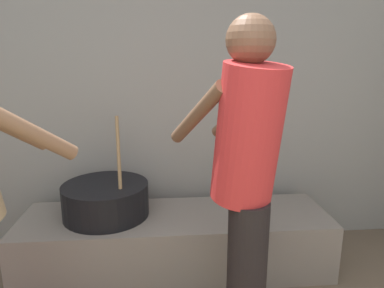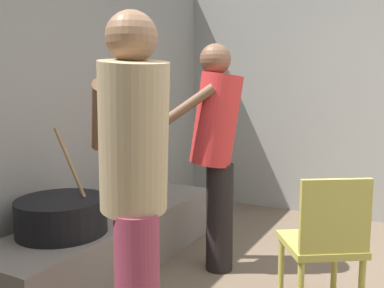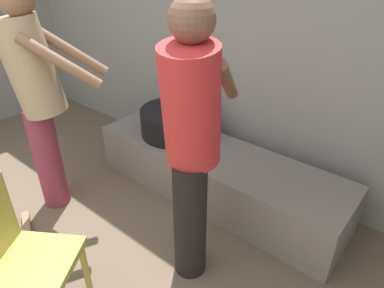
% 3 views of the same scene
% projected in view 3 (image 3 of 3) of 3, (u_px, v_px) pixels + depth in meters
% --- Properties ---
extents(block_enclosure_rear, '(5.35, 0.20, 2.47)m').
position_uv_depth(block_enclosure_rear, '(219.00, 28.00, 2.88)').
color(block_enclosure_rear, gray).
rests_on(block_enclosure_rear, ground_plane).
extents(hearth_ledge, '(2.13, 0.60, 0.41)m').
position_uv_depth(hearth_ledge, '(216.00, 174.00, 2.83)').
color(hearth_ledge, slate).
rests_on(hearth_ledge, ground_plane).
extents(cooking_pot_main, '(0.58, 0.58, 0.68)m').
position_uv_depth(cooking_pot_main, '(175.00, 121.00, 2.97)').
color(cooking_pot_main, black).
rests_on(cooking_pot_main, hearth_ledge).
extents(cook_in_red_shirt, '(0.57, 0.75, 1.66)m').
position_uv_depth(cook_in_red_shirt, '(191.00, 137.00, 1.83)').
color(cook_in_red_shirt, black).
rests_on(cook_in_red_shirt, ground_plane).
extents(cook_in_tan_shirt, '(0.72, 0.70, 1.67)m').
position_uv_depth(cook_in_tan_shirt, '(37.00, 91.00, 2.38)').
color(cook_in_tan_shirt, '#8C3347').
rests_on(cook_in_tan_shirt, ground_plane).
extents(chair_olive, '(0.55, 0.55, 0.88)m').
position_uv_depth(chair_olive, '(20.00, 259.00, 1.70)').
color(chair_olive, '#B2A847').
rests_on(chair_olive, ground_plane).
extents(firewood_pile, '(0.75, 0.53, 0.08)m').
position_uv_depth(firewood_pile, '(11.00, 245.00, 2.39)').
color(firewood_pile, '#956C4A').
rests_on(firewood_pile, ground_plane).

